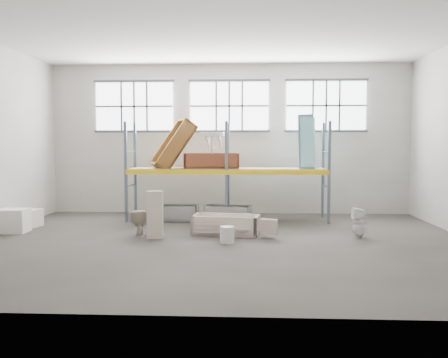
# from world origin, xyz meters

# --- Properties ---
(floor) EXTENTS (12.00, 10.00, 0.10)m
(floor) POSITION_xyz_m (0.00, 0.00, -0.05)
(floor) COLOR #4B4440
(floor) RESTS_ON ground
(ceiling) EXTENTS (12.00, 10.00, 0.10)m
(ceiling) POSITION_xyz_m (0.00, 0.00, 5.05)
(ceiling) COLOR silver
(ceiling) RESTS_ON ground
(wall_back) EXTENTS (12.00, 0.10, 5.00)m
(wall_back) POSITION_xyz_m (0.00, 5.05, 2.50)
(wall_back) COLOR #A39F97
(wall_back) RESTS_ON ground
(wall_front) EXTENTS (12.00, 0.10, 5.00)m
(wall_front) POSITION_xyz_m (0.00, -5.05, 2.50)
(wall_front) COLOR #B0ACA4
(wall_front) RESTS_ON ground
(window_left) EXTENTS (2.60, 0.04, 1.60)m
(window_left) POSITION_xyz_m (-3.20, 4.94, 3.60)
(window_left) COLOR white
(window_left) RESTS_ON wall_back
(window_mid) EXTENTS (2.60, 0.04, 1.60)m
(window_mid) POSITION_xyz_m (0.00, 4.94, 3.60)
(window_mid) COLOR white
(window_mid) RESTS_ON wall_back
(window_right) EXTENTS (2.60, 0.04, 1.60)m
(window_right) POSITION_xyz_m (3.20, 4.94, 3.60)
(window_right) COLOR white
(window_right) RESTS_ON wall_back
(rack_upright_la) EXTENTS (0.08, 0.08, 3.00)m
(rack_upright_la) POSITION_xyz_m (-3.00, 2.90, 1.50)
(rack_upright_la) COLOR slate
(rack_upright_la) RESTS_ON floor
(rack_upright_lb) EXTENTS (0.08, 0.08, 3.00)m
(rack_upright_lb) POSITION_xyz_m (-3.00, 4.10, 1.50)
(rack_upright_lb) COLOR slate
(rack_upright_lb) RESTS_ON floor
(rack_upright_ma) EXTENTS (0.08, 0.08, 3.00)m
(rack_upright_ma) POSITION_xyz_m (0.00, 2.90, 1.50)
(rack_upright_ma) COLOR slate
(rack_upright_ma) RESTS_ON floor
(rack_upright_mb) EXTENTS (0.08, 0.08, 3.00)m
(rack_upright_mb) POSITION_xyz_m (0.00, 4.10, 1.50)
(rack_upright_mb) COLOR slate
(rack_upright_mb) RESTS_ON floor
(rack_upright_ra) EXTENTS (0.08, 0.08, 3.00)m
(rack_upright_ra) POSITION_xyz_m (3.00, 2.90, 1.50)
(rack_upright_ra) COLOR slate
(rack_upright_ra) RESTS_ON floor
(rack_upright_rb) EXTENTS (0.08, 0.08, 3.00)m
(rack_upright_rb) POSITION_xyz_m (3.00, 4.10, 1.50)
(rack_upright_rb) COLOR slate
(rack_upright_rb) RESTS_ON floor
(rack_beam_front) EXTENTS (6.00, 0.10, 0.14)m
(rack_beam_front) POSITION_xyz_m (0.00, 2.90, 1.50)
(rack_beam_front) COLOR yellow
(rack_beam_front) RESTS_ON floor
(rack_beam_back) EXTENTS (6.00, 0.10, 0.14)m
(rack_beam_back) POSITION_xyz_m (0.00, 4.10, 1.50)
(rack_beam_back) COLOR yellow
(rack_beam_back) RESTS_ON floor
(shelf_deck) EXTENTS (5.90, 1.10, 0.03)m
(shelf_deck) POSITION_xyz_m (0.00, 3.50, 1.58)
(shelf_deck) COLOR gray
(shelf_deck) RESTS_ON floor
(wet_patch) EXTENTS (1.80, 1.80, 0.00)m
(wet_patch) POSITION_xyz_m (0.00, 2.70, 0.00)
(wet_patch) COLOR black
(wet_patch) RESTS_ON floor
(bathtub_beige) EXTENTS (1.80, 1.05, 0.50)m
(bathtub_beige) POSITION_xyz_m (0.08, 1.05, 0.25)
(bathtub_beige) COLOR beige
(bathtub_beige) RESTS_ON floor
(cistern_spare) EXTENTS (0.44, 0.30, 0.38)m
(cistern_spare) POSITION_xyz_m (1.16, 0.58, 0.28)
(cistern_spare) COLOR #C3A99E
(cistern_spare) RESTS_ON bathtub_beige
(sink_in_tub) EXTENTS (0.53, 0.53, 0.14)m
(sink_in_tub) POSITION_xyz_m (0.51, 0.65, 0.16)
(sink_in_tub) COLOR beige
(sink_in_tub) RESTS_ON bathtub_beige
(toilet_beige) EXTENTS (0.46, 0.70, 0.67)m
(toilet_beige) POSITION_xyz_m (-2.13, 0.79, 0.33)
(toilet_beige) COLOR beige
(toilet_beige) RESTS_ON floor
(cistern_tall) EXTENTS (0.39, 0.27, 1.17)m
(cistern_tall) POSITION_xyz_m (-1.65, 0.42, 0.59)
(cistern_tall) COLOR beige
(cistern_tall) RESTS_ON floor
(toilet_white) EXTENTS (0.37, 0.37, 0.75)m
(toilet_white) POSITION_xyz_m (3.42, 0.79, 0.37)
(toilet_white) COLOR white
(toilet_white) RESTS_ON floor
(steel_tub_left) EXTENTS (1.33, 0.62, 0.49)m
(steel_tub_left) POSITION_xyz_m (-1.54, 3.10, 0.24)
(steel_tub_left) COLOR #96979C
(steel_tub_left) RESTS_ON floor
(steel_tub_right) EXTENTS (1.43, 0.83, 0.49)m
(steel_tub_right) POSITION_xyz_m (0.03, 3.06, 0.25)
(steel_tub_right) COLOR #A4A8AC
(steel_tub_right) RESTS_ON floor
(rust_tub_flat) EXTENTS (1.71, 0.89, 0.47)m
(rust_tub_flat) POSITION_xyz_m (-0.48, 3.43, 1.82)
(rust_tub_flat) COLOR brown
(rust_tub_flat) RESTS_ON shelf_deck
(rust_tub_tilted) EXTENTS (1.57, 1.29, 1.66)m
(rust_tub_tilted) POSITION_xyz_m (-1.67, 3.54, 2.29)
(rust_tub_tilted) COLOR brown
(rust_tub_tilted) RESTS_ON shelf_deck
(sink_on_shelf) EXTENTS (0.82, 0.69, 0.64)m
(sink_on_shelf) POSITION_xyz_m (-0.42, 3.11, 2.09)
(sink_on_shelf) COLOR white
(sink_on_shelf) RESTS_ON rust_tub_flat
(blue_tub_upright) EXTENTS (0.64, 0.84, 1.63)m
(blue_tub_upright) POSITION_xyz_m (2.42, 3.51, 2.40)
(blue_tub_upright) COLOR #80CDDB
(blue_tub_upright) RESTS_ON shelf_deck
(bucket) EXTENTS (0.36, 0.36, 0.39)m
(bucket) POSITION_xyz_m (0.15, -0.07, 0.20)
(bucket) COLOR silver
(bucket) RESTS_ON floor
(carton_near) EXTENTS (0.75, 0.65, 0.62)m
(carton_near) POSITION_xyz_m (-5.54, 1.05, 0.31)
(carton_near) COLOR white
(carton_near) RESTS_ON floor
(carton_far) EXTENTS (0.71, 0.71, 0.49)m
(carton_far) POSITION_xyz_m (-5.54, 1.91, 0.25)
(carton_far) COLOR silver
(carton_far) RESTS_ON floor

